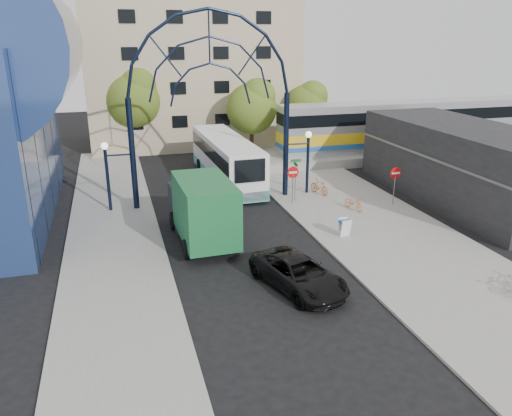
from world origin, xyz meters
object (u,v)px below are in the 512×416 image
object	(u,v)px
green_truck	(201,209)
bike_near_b	(319,187)
street_name_sign	(296,171)
tree_north_c	(308,104)
city_bus	(226,159)
black_suv	(299,274)
gateway_arch	(210,69)
sandwich_board	(345,225)
train_car	(414,125)
do_not_enter_sign	(395,177)
tree_north_b	(134,97)
stop_sign	(293,176)
bike_near_a	(354,203)
tree_north_a	(253,106)

from	to	relation	value
green_truck	bike_near_b	world-z (taller)	green_truck
street_name_sign	tree_north_c	xyz separation A→B (m)	(6.92, 15.33, 2.15)
street_name_sign	city_bus	xyz separation A→B (m)	(-3.27, 5.99, -0.38)
black_suv	street_name_sign	bearing A→B (deg)	53.87
street_name_sign	tree_north_c	size ratio (longest dim) A/B	0.43
gateway_arch	bike_near_b	size ratio (longest dim) A/B	7.79
tree_north_c	city_bus	distance (m)	14.05
sandwich_board	black_suv	world-z (taller)	black_suv
gateway_arch	black_suv	bearing A→B (deg)	-84.84
street_name_sign	train_car	distance (m)	17.55
city_bus	train_car	bearing A→B (deg)	9.26
do_not_enter_sign	train_car	size ratio (longest dim) A/B	0.10
gateway_arch	sandwich_board	world-z (taller)	gateway_arch
do_not_enter_sign	tree_north_b	bearing A→B (deg)	126.74
green_truck	tree_north_c	bearing A→B (deg)	53.41
black_suv	tree_north_b	bearing A→B (deg)	83.55
stop_sign	city_bus	bearing A→B (deg)	113.54
train_car	bike_near_a	xyz separation A→B (m)	(-11.89, -12.18, -2.34)
do_not_enter_sign	street_name_sign	distance (m)	6.36
tree_north_c	sandwich_board	bearing A→B (deg)	-106.55
street_name_sign	tree_north_b	world-z (taller)	tree_north_b
tree_north_c	gateway_arch	bearing A→B (deg)	-131.04
sandwich_board	black_suv	distance (m)	6.46
gateway_arch	sandwich_board	size ratio (longest dim) A/B	13.80
stop_sign	tree_north_a	size ratio (longest dim) A/B	0.36
green_truck	bike_near_a	world-z (taller)	green_truck
street_name_sign	black_suv	world-z (taller)	street_name_sign
bike_near_a	tree_north_c	bearing A→B (deg)	63.61
do_not_enter_sign	city_bus	size ratio (longest dim) A/B	0.20
do_not_enter_sign	gateway_arch	bearing A→B (deg)	160.01
sandwich_board	train_car	xyz separation A→B (m)	(14.40, 16.02, 2.16)
sandwich_board	bike_near_b	xyz separation A→B (m)	(1.70, 7.45, -0.10)
stop_sign	bike_near_a	distance (m)	4.22
street_name_sign	bike_near_b	distance (m)	2.70
tree_north_a	tree_north_c	size ratio (longest dim) A/B	1.08
city_bus	bike_near_b	xyz separation A→B (m)	(5.37, -5.16, -1.10)
green_truck	bike_near_a	bearing A→B (deg)	9.20
tree_north_b	tree_north_c	size ratio (longest dim) A/B	1.23
green_truck	stop_sign	bearing A→B (deg)	29.80
gateway_arch	do_not_enter_sign	distance (m)	13.43
city_bus	black_suv	size ratio (longest dim) A/B	2.43
sandwich_board	street_name_sign	bearing A→B (deg)	93.46
green_truck	black_suv	size ratio (longest dim) A/B	1.42
green_truck	street_name_sign	bearing A→B (deg)	31.85
street_name_sign	bike_near_a	world-z (taller)	street_name_sign
tree_north_b	city_bus	bearing A→B (deg)	-62.88
gateway_arch	tree_north_a	distance (m)	13.98
sandwich_board	tree_north_a	size ratio (longest dim) A/B	0.14
do_not_enter_sign	tree_north_a	xyz separation A→B (m)	(-4.88, 15.93, 2.63)
green_truck	black_suv	bearing A→B (deg)	-66.97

